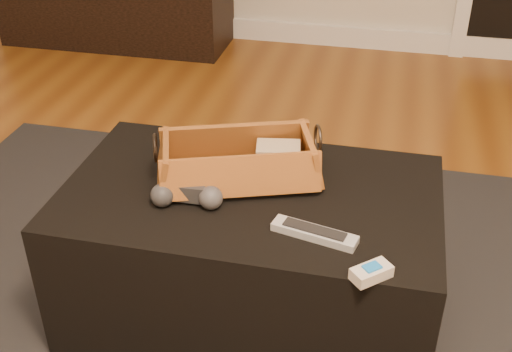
% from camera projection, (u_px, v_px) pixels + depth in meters
% --- Properties ---
extents(baseboard, '(5.00, 0.04, 0.12)m').
position_uv_depth(baseboard, '(310.00, 34.00, 3.84)').
color(baseboard, white).
rests_on(baseboard, floor).
extents(area_rug, '(2.60, 2.00, 0.01)m').
position_uv_depth(area_rug, '(247.00, 321.00, 1.88)').
color(area_rug, black).
rests_on(area_rug, floor).
extents(ottoman, '(1.00, 0.60, 0.42)m').
position_uv_depth(ottoman, '(251.00, 253.00, 1.81)').
color(ottoman, black).
rests_on(ottoman, area_rug).
extents(tv_remote, '(0.23, 0.14, 0.02)m').
position_uv_depth(tv_remote, '(231.00, 175.00, 1.72)').
color(tv_remote, black).
rests_on(tv_remote, wicker_basket).
extents(cloth_bundle, '(0.13, 0.10, 0.07)m').
position_uv_depth(cloth_bundle, '(278.00, 156.00, 1.76)').
color(cloth_bundle, tan).
rests_on(cloth_bundle, wicker_basket).
extents(wicker_basket, '(0.48, 0.35, 0.15)m').
position_uv_depth(wicker_basket, '(238.00, 163.00, 1.72)').
color(wicker_basket, '#9C5823').
rests_on(wicker_basket, ottoman).
extents(game_controller, '(0.19, 0.11, 0.06)m').
position_uv_depth(game_controller, '(187.00, 193.00, 1.63)').
color(game_controller, '#262628').
rests_on(game_controller, ottoman).
extents(silver_remote, '(0.21, 0.09, 0.02)m').
position_uv_depth(silver_remote, '(314.00, 233.00, 1.52)').
color(silver_remote, silver).
rests_on(silver_remote, ottoman).
extents(cream_gadget, '(0.10, 0.09, 0.03)m').
position_uv_depth(cream_gadget, '(371.00, 272.00, 1.40)').
color(cream_gadget, beige).
rests_on(cream_gadget, ottoman).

